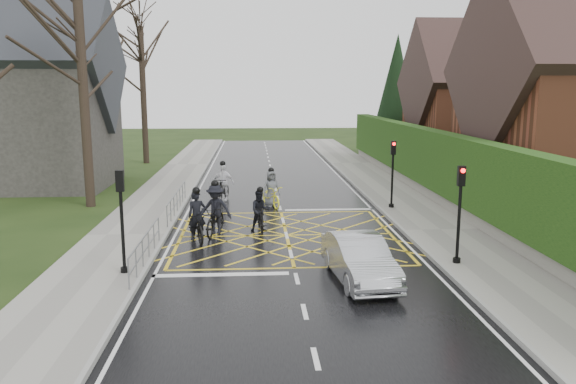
{
  "coord_description": "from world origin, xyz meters",
  "views": [
    {
      "loc": [
        -1.26,
        -20.75,
        5.52
      ],
      "look_at": [
        0.19,
        2.12,
        1.3
      ],
      "focal_mm": 35.0,
      "sensor_mm": 36.0,
      "label": 1
    }
  ],
  "objects": [
    {
      "name": "ground",
      "position": [
        0.0,
        0.0,
        0.0
      ],
      "size": [
        120.0,
        120.0,
        0.0
      ],
      "primitive_type": "plane",
      "color": "black",
      "rests_on": "ground"
    },
    {
      "name": "traffic_light_ne",
      "position": [
        5.1,
        4.2,
        1.66
      ],
      "size": [
        0.24,
        0.31,
        3.21
      ],
      "rotation": [
        0.0,
        0.0,
        3.14
      ],
      "color": "black",
      "rests_on": "ground"
    },
    {
      "name": "sidewalk_left",
      "position": [
        -6.0,
        0.0,
        0.07
      ],
      "size": [
        3.0,
        80.0,
        0.15
      ],
      "primitive_type": "cube",
      "color": "gray",
      "rests_on": "ground"
    },
    {
      "name": "railing_south",
      "position": [
        -4.65,
        -3.5,
        0.78
      ],
      "size": [
        0.05,
        5.04,
        1.03
      ],
      "color": "slate",
      "rests_on": "ground"
    },
    {
      "name": "cyclist_front",
      "position": [
        -2.75,
        6.95,
        0.74
      ],
      "size": [
        1.16,
        2.09,
        2.02
      ],
      "rotation": [
        0.0,
        0.0,
        -0.22
      ],
      "color": "black",
      "rests_on": "ground"
    },
    {
      "name": "house_far",
      "position": [
        14.75,
        18.0,
        4.36
      ],
      "size": [
        9.8,
        8.8,
        10.3
      ],
      "color": "brown",
      "rests_on": "ground"
    },
    {
      "name": "traffic_light_se",
      "position": [
        5.1,
        -4.2,
        1.66
      ],
      "size": [
        0.24,
        0.31,
        3.21
      ],
      "rotation": [
        0.0,
        0.0,
        3.14
      ],
      "color": "black",
      "rests_on": "ground"
    },
    {
      "name": "sidewalk_right",
      "position": [
        6.0,
        0.0,
        0.07
      ],
      "size": [
        3.0,
        80.0,
        0.15
      ],
      "primitive_type": "cube",
      "color": "gray",
      "rests_on": "ground"
    },
    {
      "name": "cyclist_lead",
      "position": [
        -0.4,
        5.34,
        0.65
      ],
      "size": [
        1.31,
        2.05,
        1.88
      ],
      "rotation": [
        0.0,
        0.0,
        0.36
      ],
      "color": "yellow",
      "rests_on": "ground"
    },
    {
      "name": "railing_north",
      "position": [
        -4.65,
        4.0,
        0.79
      ],
      "size": [
        0.05,
        6.04,
        1.03
      ],
      "color": "slate",
      "rests_on": "ground"
    },
    {
      "name": "tree_mid",
      "position": [
        -10.0,
        14.0,
        8.63
      ],
      "size": [
        10.08,
        10.08,
        12.48
      ],
      "color": "black",
      "rests_on": "ground"
    },
    {
      "name": "tree_near",
      "position": [
        -9.0,
        6.0,
        7.91
      ],
      "size": [
        9.24,
        9.24,
        11.44
      ],
      "color": "black",
      "rests_on": "ground"
    },
    {
      "name": "traffic_light_sw",
      "position": [
        -5.1,
        -4.5,
        1.66
      ],
      "size": [
        0.24,
        0.31,
        3.21
      ],
      "color": "black",
      "rests_on": "ground"
    },
    {
      "name": "cyclist_mid",
      "position": [
        -2.71,
        0.42,
        0.77
      ],
      "size": [
        1.37,
        2.27,
        2.1
      ],
      "rotation": [
        0.0,
        0.0,
        -0.21
      ],
      "color": "black",
      "rests_on": "ground"
    },
    {
      "name": "cyclist_back",
      "position": [
        -0.98,
        0.68,
        0.67
      ],
      "size": [
        0.85,
        1.82,
        1.79
      ],
      "rotation": [
        0.0,
        0.0,
        0.09
      ],
      "color": "black",
      "rests_on": "ground"
    },
    {
      "name": "conifer",
      "position": [
        10.75,
        26.0,
        4.99
      ],
      "size": [
        4.6,
        4.6,
        10.0
      ],
      "color": "black",
      "rests_on": "ground"
    },
    {
      "name": "hedge",
      "position": [
        7.75,
        6.0,
        2.1
      ],
      "size": [
        0.9,
        38.0,
        2.8
      ],
      "primitive_type": "cube",
      "color": "#12340E",
      "rests_on": "stone_wall"
    },
    {
      "name": "stone_wall",
      "position": [
        7.75,
        6.0,
        0.35
      ],
      "size": [
        0.5,
        38.0,
        0.7
      ],
      "primitive_type": "cube",
      "color": "slate",
      "rests_on": "ground"
    },
    {
      "name": "cyclist_rear",
      "position": [
        -3.34,
        -0.49,
        0.65
      ],
      "size": [
        1.31,
        2.18,
        2.0
      ],
      "rotation": [
        0.0,
        0.0,
        0.31
      ],
      "color": "black",
      "rests_on": "ground"
    },
    {
      "name": "road",
      "position": [
        0.0,
        0.0,
        0.01
      ],
      "size": [
        9.0,
        80.0,
        0.01
      ],
      "primitive_type": "cube",
      "color": "black",
      "rests_on": "ground"
    },
    {
      "name": "car",
      "position": [
        1.8,
        -5.27,
        0.66
      ],
      "size": [
        1.81,
        4.15,
        1.33
      ],
      "primitive_type": "imported",
      "rotation": [
        0.0,
        0.0,
        0.1
      ],
      "color": "#B2B4B9",
      "rests_on": "ground"
    },
    {
      "name": "church",
      "position": [
        -13.54,
        12.0,
        4.93
      ],
      "size": [
        8.8,
        7.8,
        11.0
      ],
      "color": "#2D2B28",
      "rests_on": "ground"
    },
    {
      "name": "tree_far",
      "position": [
        -9.3,
        22.0,
        7.19
      ],
      "size": [
        8.4,
        8.4,
        10.4
      ],
      "color": "black",
      "rests_on": "ground"
    }
  ]
}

